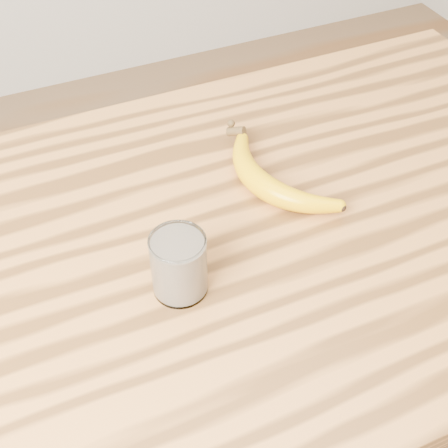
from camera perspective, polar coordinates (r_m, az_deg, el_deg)
name	(u,v)px	position (r m, az deg, el deg)	size (l,w,h in m)	color
table	(273,271)	(1.07, 4.53, -4.29)	(1.20, 0.80, 0.90)	#B27134
smoothie_glass	(179,265)	(0.84, -4.15, -3.75)	(0.08, 0.08, 0.10)	white
banana	(262,186)	(1.00, 3.50, 3.52)	(0.12, 0.34, 0.04)	#EBAB03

